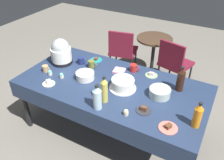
% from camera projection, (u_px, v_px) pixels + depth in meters
% --- Properties ---
extents(ground, '(9.00, 9.00, 0.00)m').
position_uv_depth(ground, '(112.00, 129.00, 3.15)').
color(ground, slate).
extents(potluck_table, '(2.20, 1.10, 0.75)m').
position_uv_depth(potluck_table, '(112.00, 88.00, 2.77)').
color(potluck_table, navy).
rests_on(potluck_table, ground).
extents(frosted_layer_cake, '(0.31, 0.31, 0.13)m').
position_uv_depth(frosted_layer_cake, '(123.00, 84.00, 2.62)').
color(frosted_layer_cake, silver).
rests_on(frosted_layer_cake, potluck_table).
extents(slow_cooker, '(0.28, 0.28, 0.34)m').
position_uv_depth(slow_cooker, '(61.00, 52.00, 3.06)').
color(slow_cooker, black).
rests_on(slow_cooker, potluck_table).
extents(glass_salad_bowl, '(0.23, 0.23, 0.09)m').
position_uv_depth(glass_salad_bowl, '(160.00, 92.00, 2.52)').
color(glass_salad_bowl, '#B2C6BC').
rests_on(glass_salad_bowl, potluck_table).
extents(ceramic_snack_bowl, '(0.22, 0.22, 0.08)m').
position_uv_depth(ceramic_snack_bowl, '(85.00, 76.00, 2.80)').
color(ceramic_snack_bowl, silver).
rests_on(ceramic_snack_bowl, potluck_table).
extents(dessert_plate_coral, '(0.18, 0.18, 0.04)m').
position_uv_depth(dessert_plate_coral, '(168.00, 127.00, 2.13)').
color(dessert_plate_coral, '#E07266').
rests_on(dessert_plate_coral, potluck_table).
extents(dessert_plate_teal, '(0.16, 0.16, 0.04)m').
position_uv_depth(dessert_plate_teal, '(96.00, 60.00, 3.20)').
color(dessert_plate_teal, teal).
rests_on(dessert_plate_teal, potluck_table).
extents(dessert_plate_charcoal, '(0.15, 0.15, 0.05)m').
position_uv_depth(dessert_plate_charcoal, '(144.00, 110.00, 2.33)').
color(dessert_plate_charcoal, '#2D2D33').
rests_on(dessert_plate_charcoal, potluck_table).
extents(dessert_plate_sage, '(0.15, 0.15, 0.05)m').
position_uv_depth(dessert_plate_sage, '(151.00, 75.00, 2.87)').
color(dessert_plate_sage, '#8CA87F').
rests_on(dessert_plate_sage, potluck_table).
extents(dessert_plate_cream, '(0.15, 0.15, 0.06)m').
position_uv_depth(dessert_plate_cream, '(49.00, 83.00, 2.72)').
color(dessert_plate_cream, beige).
rests_on(dessert_plate_cream, potluck_table).
extents(cupcake_lemon, '(0.05, 0.05, 0.07)m').
position_uv_depth(cupcake_lemon, '(61.00, 76.00, 2.82)').
color(cupcake_lemon, beige).
rests_on(cupcake_lemon, potluck_table).
extents(cupcake_cocoa, '(0.05, 0.05, 0.07)m').
position_uv_depth(cupcake_cocoa, '(126.00, 112.00, 2.27)').
color(cupcake_cocoa, beige).
rests_on(cupcake_cocoa, potluck_table).
extents(cupcake_berry, '(0.05, 0.05, 0.07)m').
position_uv_depth(cupcake_berry, '(50.00, 73.00, 2.88)').
color(cupcake_berry, beige).
rests_on(cupcake_berry, potluck_table).
extents(soda_bottle_water, '(0.09, 0.09, 0.28)m').
position_uv_depth(soda_bottle_water, '(97.00, 98.00, 2.30)').
color(soda_bottle_water, silver).
rests_on(soda_bottle_water, potluck_table).
extents(soda_bottle_orange_juice, '(0.08, 0.08, 0.27)m').
position_uv_depth(soda_bottle_orange_juice, '(198.00, 116.00, 2.10)').
color(soda_bottle_orange_juice, orange).
rests_on(soda_bottle_orange_juice, potluck_table).
extents(soda_bottle_ginger_ale, '(0.07, 0.07, 0.30)m').
position_uv_depth(soda_bottle_ginger_ale, '(104.00, 90.00, 2.39)').
color(soda_bottle_ginger_ale, gold).
rests_on(soda_bottle_ginger_ale, potluck_table).
extents(soda_bottle_cola, '(0.09, 0.09, 0.30)m').
position_uv_depth(soda_bottle_cola, '(181.00, 80.00, 2.56)').
color(soda_bottle_cola, '#33190F').
rests_on(soda_bottle_cola, potluck_table).
extents(coffee_mug_red, '(0.13, 0.09, 0.09)m').
position_uv_depth(coffee_mug_red, '(134.00, 68.00, 2.95)').
color(coffee_mug_red, '#B2231E').
rests_on(coffee_mug_red, potluck_table).
extents(coffee_mug_olive, '(0.12, 0.08, 0.10)m').
position_uv_depth(coffee_mug_olive, '(92.00, 64.00, 3.01)').
color(coffee_mug_olive, olive).
rests_on(coffee_mug_olive, potluck_table).
extents(coffee_mug_tan, '(0.12, 0.08, 0.08)m').
position_uv_depth(coffee_mug_tan, '(46.00, 69.00, 2.94)').
color(coffee_mug_tan, tan).
rests_on(coffee_mug_tan, potluck_table).
extents(coffee_mug_navy, '(0.12, 0.08, 0.09)m').
position_uv_depth(coffee_mug_navy, '(81.00, 61.00, 3.10)').
color(coffee_mug_navy, navy).
rests_on(coffee_mug_navy, potluck_table).
extents(paper_napkin_stack, '(0.16, 0.16, 0.02)m').
position_uv_depth(paper_napkin_stack, '(119.00, 71.00, 2.95)').
color(paper_napkin_stack, pink).
rests_on(paper_napkin_stack, potluck_table).
extents(maroon_chair_left, '(0.52, 0.52, 0.85)m').
position_uv_depth(maroon_chair_left, '(122.00, 49.00, 4.07)').
color(maroon_chair_left, maroon).
rests_on(maroon_chair_left, ground).
extents(maroon_chair_right, '(0.54, 0.54, 0.85)m').
position_uv_depth(maroon_chair_right, '(174.00, 62.00, 3.71)').
color(maroon_chair_right, maroon).
rests_on(maroon_chair_right, ground).
extents(round_cafe_table, '(0.60, 0.60, 0.72)m').
position_uv_depth(round_cafe_table, '(153.00, 50.00, 4.04)').
color(round_cafe_table, '#473323').
rests_on(round_cafe_table, ground).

